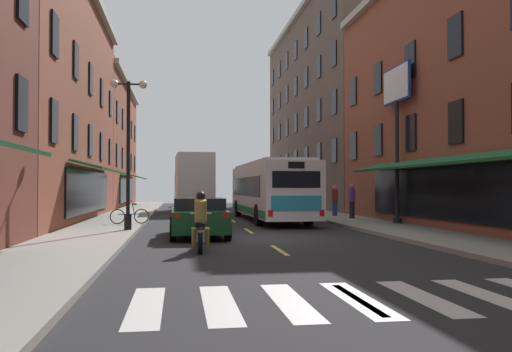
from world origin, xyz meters
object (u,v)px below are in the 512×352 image
at_px(box_truck, 193,183).
at_px(transit_bus, 269,190).
at_px(pedestrian_mid, 352,200).
at_px(billboard_sign, 397,104).
at_px(sedan_near, 198,216).
at_px(bicycle_near, 130,216).
at_px(motorcycle_rider, 201,225).
at_px(pedestrian_near, 335,199).
at_px(street_lamp_twin, 128,147).
at_px(sedan_mid, 188,198).

bearing_deg(box_truck, transit_bus, -69.87).
bearing_deg(transit_bus, pedestrian_mid, -10.30).
bearing_deg(billboard_sign, sedan_near, -158.19).
distance_m(billboard_sign, sedan_near, 11.01).
height_order(bicycle_near, pedestrian_mid, pedestrian_mid).
xyz_separation_m(motorcycle_rider, pedestrian_near, (8.29, 14.38, 0.36)).
bearing_deg(street_lamp_twin, motorcycle_rider, -66.87).
bearing_deg(pedestrian_near, motorcycle_rider, 78.65).
bearing_deg(bicycle_near, pedestrian_mid, 12.80).
xyz_separation_m(pedestrian_mid, street_lamp_twin, (-10.99, -5.84, 2.26)).
distance_m(box_truck, motorcycle_rider, 22.85).
height_order(bicycle_near, pedestrian_near, pedestrian_near).
bearing_deg(pedestrian_near, street_lamp_twin, 56.44).
bearing_deg(street_lamp_twin, sedan_near, -33.33).
relative_size(box_truck, sedan_mid, 1.74).
bearing_deg(motorcycle_rider, pedestrian_near, 60.02).
xyz_separation_m(transit_bus, street_lamp_twin, (-6.70, -6.62, 1.73)).
height_order(sedan_mid, street_lamp_twin, street_lamp_twin).
bearing_deg(bicycle_near, sedan_mid, 82.62).
relative_size(pedestrian_near, pedestrian_mid, 0.97).
distance_m(box_truck, pedestrian_near, 11.59).
bearing_deg(street_lamp_twin, bicycle_near, 94.01).
xyz_separation_m(bicycle_near, pedestrian_mid, (11.22, 2.55, 0.57)).
height_order(box_truck, pedestrian_mid, box_truck).
height_order(billboard_sign, sedan_mid, billboard_sign).
bearing_deg(sedan_near, billboard_sign, 21.81).
bearing_deg(transit_bus, motorcycle_rider, -108.27).
height_order(billboard_sign, pedestrian_mid, billboard_sign).
relative_size(sedan_mid, motorcycle_rider, 2.28).
relative_size(bicycle_near, pedestrian_near, 0.97).
xyz_separation_m(motorcycle_rider, street_lamp_twin, (-2.55, 5.96, 2.63)).
height_order(transit_bus, sedan_mid, transit_bus).
relative_size(box_truck, bicycle_near, 4.85).
relative_size(box_truck, sedan_near, 1.76).
bearing_deg(pedestrian_near, sedan_mid, -47.86).
height_order(sedan_mid, motorcycle_rider, motorcycle_rider).
bearing_deg(billboard_sign, street_lamp_twin, -170.71).
relative_size(transit_bus, sedan_near, 2.60).
bearing_deg(motorcycle_rider, sedan_mid, 89.52).
height_order(sedan_mid, pedestrian_near, pedestrian_near).
xyz_separation_m(box_truck, pedestrian_mid, (8.03, -11.00, -1.01)).
bearing_deg(transit_bus, street_lamp_twin, -135.35).
height_order(motorcycle_rider, pedestrian_near, pedestrian_near).
distance_m(box_truck, sedan_mid, 10.10).
height_order(transit_bus, street_lamp_twin, street_lamp_twin).
bearing_deg(pedestrian_mid, street_lamp_twin, -121.31).
distance_m(motorcycle_rider, bicycle_near, 9.67).
bearing_deg(sedan_near, bicycle_near, 119.71).
height_order(billboard_sign, street_lamp_twin, billboard_sign).
bearing_deg(bicycle_near, sedan_near, -60.29).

